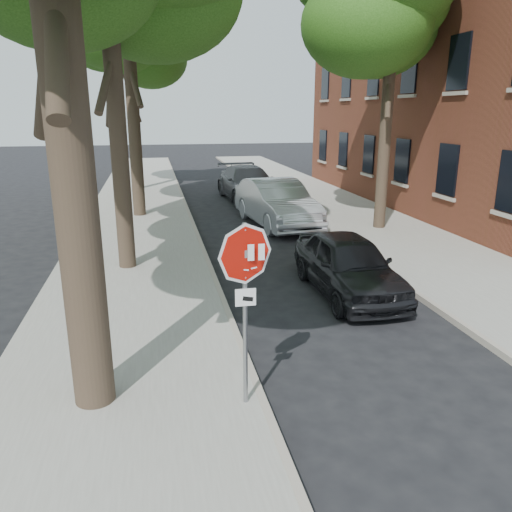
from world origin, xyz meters
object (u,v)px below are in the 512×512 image
Objects in this scene: stop_sign at (245,281)px; tree_right at (392,10)px; car_c at (248,184)px; car_b at (277,203)px; tree_far at (126,45)px; car_a at (348,265)px.

tree_right is (6.68, 10.14, 5.26)m from stop_sign.
tree_right reaches higher than car_c.
car_b reaches higher than car_c.
car_a is (5.20, -16.95, -6.51)m from tree_far.
car_c is at bearing 115.83° from tree_right.
tree_far and tree_right have the same top height.
car_c is (5.32, -4.02, -6.42)m from tree_far.
stop_sign is at bearing -104.44° from car_c.
tree_far is 14.02m from tree_right.
car_b is at bearing -61.03° from tree_far.
car_c is at bearing 83.48° from car_b.
car_c is at bearing -37.07° from tree_far.
tree_right is at bearing 56.62° from stop_sign.
car_a is at bearing -97.44° from car_b.
car_a is (-3.50, -5.95, -6.51)m from tree_right.
car_b is (-3.38, 1.39, -6.37)m from tree_right.
car_a is at bearing -120.44° from tree_right.
stop_sign is at bearing -112.50° from car_b.
car_b is at bearing 157.65° from tree_right.
tree_far is 1.00× the size of tree_right.
car_c is (3.30, 17.12, -1.15)m from stop_sign.
tree_far is at bearing 139.41° from car_c.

